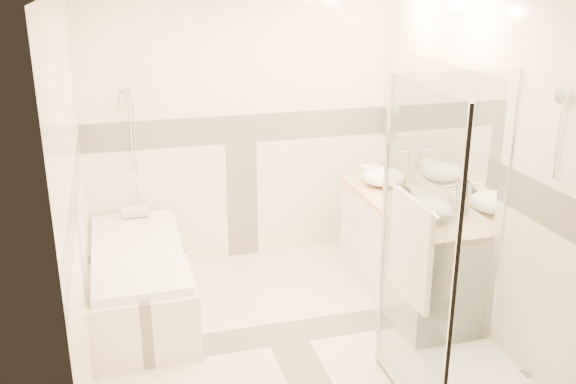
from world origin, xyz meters
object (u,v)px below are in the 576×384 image
object	(u,v)px
shower_enclosure	(451,323)
vessel_sink_far	(428,209)
bathtub	(139,276)
vanity	(405,250)
vessel_sink_near	(383,177)
amenity_bottle_b	(409,196)
amenity_bottle_a	(403,191)

from	to	relation	value
shower_enclosure	vessel_sink_far	bearing A→B (deg)	73.26
bathtub	vanity	bearing A→B (deg)	-9.25
vanity	vessel_sink_near	xyz separation A→B (m)	(-0.02, 0.46, 0.50)
bathtub	amenity_bottle_b	distance (m)	2.25
bathtub	vessel_sink_near	bearing A→B (deg)	3.03
vanity	amenity_bottle_b	bearing A→B (deg)	-116.97
shower_enclosure	vessel_sink_far	distance (m)	1.04
vanity	vessel_sink_near	world-z (taller)	vessel_sink_near
vessel_sink_near	vessel_sink_far	bearing A→B (deg)	-90.00
bathtub	shower_enclosure	xyz separation A→B (m)	(1.86, -1.62, 0.20)
vessel_sink_near	vessel_sink_far	size ratio (longest dim) A/B	0.99
vessel_sink_near	bathtub	bearing A→B (deg)	-176.97
bathtub	shower_enclosure	bearing A→B (deg)	-41.10
shower_enclosure	vessel_sink_near	size ratio (longest dim) A/B	5.44
vessel_sink_near	shower_enclosure	bearing A→B (deg)	-98.94
bathtub	amenity_bottle_a	size ratio (longest dim) A/B	10.35
shower_enclosure	vessel_sink_near	world-z (taller)	shower_enclosure
bathtub	vanity	distance (m)	2.18
shower_enclosure	amenity_bottle_b	distance (m)	1.33
vessel_sink_near	vessel_sink_far	world-z (taller)	vessel_sink_far
bathtub	amenity_bottle_b	world-z (taller)	amenity_bottle_b
bathtub	vanity	xyz separation A→B (m)	(2.15, -0.35, 0.12)
vanity	amenity_bottle_a	xyz separation A→B (m)	(-0.02, 0.06, 0.51)
shower_enclosure	amenity_bottle_a	world-z (taller)	shower_enclosure
bathtub	shower_enclosure	world-z (taller)	shower_enclosure
bathtub	amenity_bottle_a	xyz separation A→B (m)	(2.13, -0.29, 0.62)
vessel_sink_near	amenity_bottle_a	distance (m)	0.40
amenity_bottle_a	amenity_bottle_b	size ratio (longest dim) A/B	1.26
vessel_sink_far	vanity	bearing A→B (deg)	86.86
shower_enclosure	vessel_sink_near	xyz separation A→B (m)	(0.27, 1.73, 0.42)
bathtub	amenity_bottle_a	world-z (taller)	amenity_bottle_a
vanity	vessel_sink_near	bearing A→B (deg)	92.47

